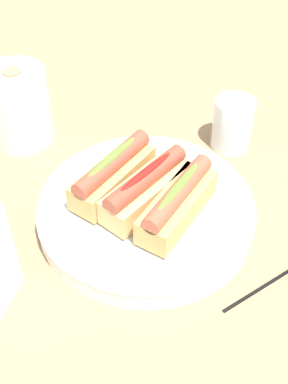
{
  "coord_description": "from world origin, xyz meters",
  "views": [
    {
      "loc": [
        -0.44,
        -0.28,
        0.57
      ],
      "look_at": [
        -0.0,
        0.0,
        0.06
      ],
      "focal_mm": 47.85,
      "sensor_mm": 36.0,
      "label": 1
    }
  ],
  "objects_px": {
    "hotdog_back": "(144,188)",
    "paper_towel_roll": "(18,106)",
    "hotdog_front": "(177,204)",
    "chopstick_near": "(285,272)",
    "hotdog_side": "(113,173)",
    "serving_bowl": "(144,210)",
    "water_glass": "(232,126)"
  },
  "relations": [
    {
      "from": "hotdog_back",
      "to": "paper_towel_roll",
      "type": "height_order",
      "value": "paper_towel_roll"
    },
    {
      "from": "hotdog_front",
      "to": "chopstick_near",
      "type": "xyz_separation_m",
      "value": [
        0.02,
        -0.16,
        -0.06
      ]
    },
    {
      "from": "hotdog_front",
      "to": "paper_towel_roll",
      "type": "height_order",
      "value": "paper_towel_roll"
    },
    {
      "from": "hotdog_side",
      "to": "paper_towel_roll",
      "type": "relative_size",
      "value": 1.14
    },
    {
      "from": "hotdog_back",
      "to": "paper_towel_roll",
      "type": "xyz_separation_m",
      "value": [
        0.05,
        0.29,
        0.0
      ]
    },
    {
      "from": "hotdog_front",
      "to": "paper_towel_roll",
      "type": "relative_size",
      "value": 1.13
    },
    {
      "from": "hotdog_side",
      "to": "paper_towel_roll",
      "type": "distance_m",
      "value": 0.24
    },
    {
      "from": "serving_bowl",
      "to": "chopstick_near",
      "type": "height_order",
      "value": "serving_bowl"
    },
    {
      "from": "chopstick_near",
      "to": "serving_bowl",
      "type": "bearing_deg",
      "value": 118.67
    },
    {
      "from": "hotdog_side",
      "to": "chopstick_near",
      "type": "relative_size",
      "value": 0.69
    },
    {
      "from": "hotdog_back",
      "to": "water_glass",
      "type": "xyz_separation_m",
      "value": [
        0.23,
        -0.03,
        -0.02
      ]
    },
    {
      "from": "serving_bowl",
      "to": "hotdog_back",
      "type": "xyz_separation_m",
      "value": [
        0.0,
        -0.0,
        0.04
      ]
    },
    {
      "from": "hotdog_back",
      "to": "hotdog_front",
      "type": "bearing_deg",
      "value": -91.41
    },
    {
      "from": "hotdog_side",
      "to": "chopstick_near",
      "type": "height_order",
      "value": "hotdog_side"
    },
    {
      "from": "paper_towel_roll",
      "to": "serving_bowl",
      "type": "bearing_deg",
      "value": -100.21
    },
    {
      "from": "paper_towel_roll",
      "to": "chopstick_near",
      "type": "relative_size",
      "value": 0.61
    },
    {
      "from": "serving_bowl",
      "to": "hotdog_back",
      "type": "distance_m",
      "value": 0.04
    },
    {
      "from": "paper_towel_roll",
      "to": "water_glass",
      "type": "bearing_deg",
      "value": -60.68
    },
    {
      "from": "chopstick_near",
      "to": "water_glass",
      "type": "bearing_deg",
      "value": 65.05
    },
    {
      "from": "serving_bowl",
      "to": "hotdog_side",
      "type": "distance_m",
      "value": 0.07
    },
    {
      "from": "hotdog_front",
      "to": "water_glass",
      "type": "bearing_deg",
      "value": 6.27
    },
    {
      "from": "serving_bowl",
      "to": "paper_towel_roll",
      "type": "relative_size",
      "value": 2.41
    },
    {
      "from": "hotdog_front",
      "to": "hotdog_back",
      "type": "height_order",
      "value": "same"
    },
    {
      "from": "hotdog_front",
      "to": "hotdog_side",
      "type": "relative_size",
      "value": 0.99
    },
    {
      "from": "hotdog_back",
      "to": "water_glass",
      "type": "bearing_deg",
      "value": -7.26
    },
    {
      "from": "paper_towel_roll",
      "to": "hotdog_back",
      "type": "bearing_deg",
      "value": -100.21
    },
    {
      "from": "water_glass",
      "to": "chopstick_near",
      "type": "bearing_deg",
      "value": -138.36
    },
    {
      "from": "hotdog_side",
      "to": "serving_bowl",
      "type": "bearing_deg",
      "value": -91.41
    },
    {
      "from": "hotdog_front",
      "to": "hotdog_side",
      "type": "bearing_deg",
      "value": 88.59
    },
    {
      "from": "hotdog_front",
      "to": "hotdog_back",
      "type": "bearing_deg",
      "value": 88.59
    },
    {
      "from": "hotdog_side",
      "to": "chopstick_near",
      "type": "distance_m",
      "value": 0.28
    },
    {
      "from": "hotdog_back",
      "to": "chopstick_near",
      "type": "relative_size",
      "value": 0.71
    }
  ]
}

